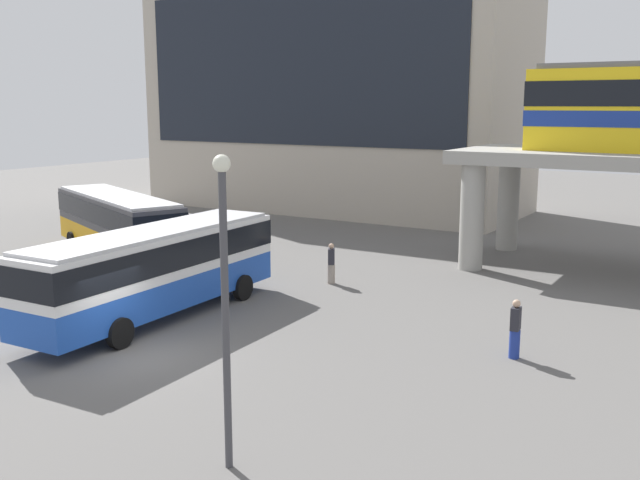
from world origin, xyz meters
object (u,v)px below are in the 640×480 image
station_building (336,83)px  bus_secondary (117,219)px  pedestrian_walking_across (515,330)px  bus_main (155,264)px  pedestrian_near_building (331,265)px

station_building → bus_secondary: size_ratio=2.42×
pedestrian_walking_across → bus_secondary: bearing=169.7°
bus_main → pedestrian_near_building: size_ratio=6.36×
bus_main → bus_secondary: size_ratio=1.00×
pedestrian_near_building → station_building: bearing=120.0°
bus_main → bus_secondary: (-8.77, 6.38, 0.00)m
bus_secondary → pedestrian_walking_across: (20.93, -3.79, -1.12)m
pedestrian_walking_across → pedestrian_near_building: 10.69m
station_building → pedestrian_near_building: (11.72, -20.29, -8.22)m
pedestrian_walking_across → pedestrian_near_building: size_ratio=1.04×
station_building → bus_secondary: bearing=-89.4°
station_building → bus_main: (8.99, -27.92, -7.06)m
pedestrian_walking_across → pedestrian_near_building: (-9.43, 5.04, -0.04)m
station_building → pedestrian_near_building: size_ratio=15.40×
station_building → pedestrian_walking_across: size_ratio=14.77×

